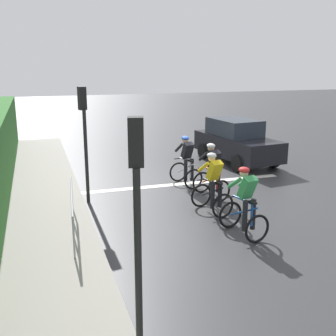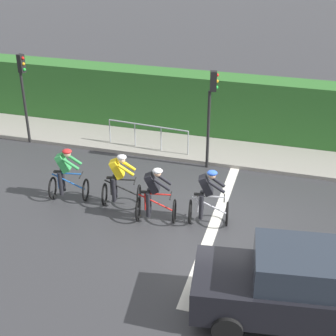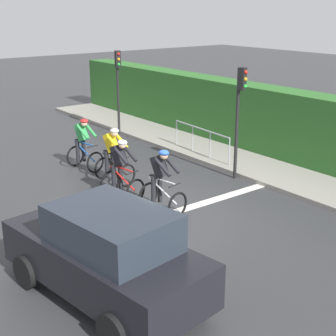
# 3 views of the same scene
# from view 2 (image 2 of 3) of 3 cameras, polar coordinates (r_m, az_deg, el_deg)

# --- Properties ---
(ground_plane) EXTENTS (80.00, 80.00, 0.00)m
(ground_plane) POSITION_cam_2_polar(r_m,az_deg,el_deg) (14.21, 4.79, -6.29)
(ground_plane) COLOR #333335
(sidewalk_kerb) EXTENTS (2.80, 23.26, 0.12)m
(sidewalk_kerb) POSITION_cam_2_polar(r_m,az_deg,el_deg) (18.73, 1.88, 2.83)
(sidewalk_kerb) COLOR gray
(sidewalk_kerb) RESTS_ON ground
(stone_wall_low) EXTENTS (0.44, 23.26, 0.66)m
(stone_wall_low) POSITION_cam_2_polar(r_m,az_deg,el_deg) (19.42, 2.56, 4.62)
(stone_wall_low) COLOR gray
(stone_wall_low) RESTS_ON ground
(hedge_wall) EXTENTS (1.10, 23.26, 2.35)m
(hedge_wall) POSITION_cam_2_polar(r_m,az_deg,el_deg) (19.38, 2.83, 7.25)
(hedge_wall) COLOR #2D6628
(hedge_wall) RESTS_ON ground
(road_marking_stop_line) EXTENTS (7.00, 0.30, 0.01)m
(road_marking_stop_line) POSITION_cam_2_polar(r_m,az_deg,el_deg) (14.19, 5.25, -6.35)
(road_marking_stop_line) COLOR silver
(road_marking_stop_line) RESTS_ON ground
(cyclist_lead) EXTENTS (0.86, 1.18, 1.66)m
(cyclist_lead) POSITION_cam_2_polar(r_m,az_deg,el_deg) (15.22, -11.40, -0.83)
(cyclist_lead) COLOR black
(cyclist_lead) RESTS_ON ground
(cyclist_second) EXTENTS (0.88, 1.19, 1.66)m
(cyclist_second) POSITION_cam_2_polar(r_m,az_deg,el_deg) (14.66, -5.48, -1.54)
(cyclist_second) COLOR black
(cyclist_second) RESTS_ON ground
(cyclist_mid) EXTENTS (0.85, 1.18, 1.66)m
(cyclist_mid) POSITION_cam_2_polar(r_m,az_deg,el_deg) (13.88, -1.53, -3.20)
(cyclist_mid) COLOR black
(cyclist_mid) RESTS_ON ground
(cyclist_fourth) EXTENTS (0.85, 1.18, 1.66)m
(cyclist_fourth) POSITION_cam_2_polar(r_m,az_deg,el_deg) (13.81, 4.51, -3.44)
(cyclist_fourth) COLOR black
(cyclist_fourth) RESTS_ON ground
(car_black) EXTENTS (2.30, 4.29, 1.76)m
(car_black) POSITION_cam_2_polar(r_m,az_deg,el_deg) (11.06, 14.14, -12.85)
(car_black) COLOR black
(car_black) RESTS_ON ground
(traffic_light_near_crossing) EXTENTS (0.24, 0.31, 3.34)m
(traffic_light_near_crossing) POSITION_cam_2_polar(r_m,az_deg,el_deg) (16.28, 4.89, 7.07)
(traffic_light_near_crossing) COLOR black
(traffic_light_near_crossing) RESTS_ON ground
(traffic_light_far_junction) EXTENTS (0.24, 0.31, 3.34)m
(traffic_light_far_junction) POSITION_cam_2_polar(r_m,az_deg,el_deg) (18.83, -16.02, 8.97)
(traffic_light_far_junction) COLOR black
(traffic_light_far_junction) RESTS_ON ground
(pedestrian_railing_kerbside) EXTENTS (0.29, 3.05, 1.03)m
(pedestrian_railing_kerbside) POSITION_cam_2_polar(r_m,az_deg,el_deg) (17.94, -2.29, 4.15)
(pedestrian_railing_kerbside) COLOR #999EA3
(pedestrian_railing_kerbside) RESTS_ON ground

